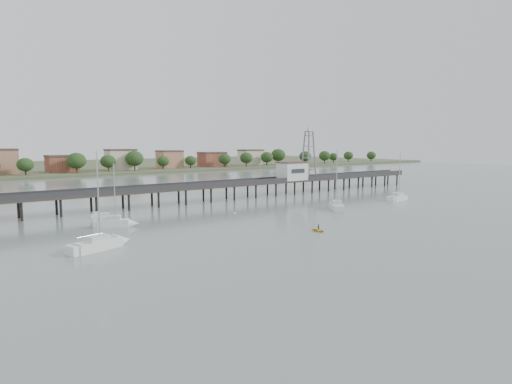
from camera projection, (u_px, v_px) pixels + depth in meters
ground_plane at (438, 245)px, 61.99m from camera, size 500.00×500.00×0.00m
pier at (219, 186)px, 109.24m from camera, size 150.00×5.00×5.50m
pier_building at (292, 171)px, 123.82m from camera, size 8.40×5.40×5.30m
lattice_tower at (309, 155)px, 127.19m from camera, size 3.20×3.20×15.50m
sailboat_b at (119, 223)px, 75.37m from camera, size 7.19×4.86×11.69m
sailboat_d at (400, 198)px, 110.66m from camera, size 8.06×2.95×13.08m
sailboat_a at (107, 243)px, 60.33m from camera, size 9.18×5.11×14.51m
sailboat_c at (335, 206)px, 96.43m from camera, size 7.26×8.27×14.11m
white_tender at (99, 215)px, 84.91m from camera, size 3.60×2.06×1.32m
yellow_dinghy at (318, 231)px, 71.57m from camera, size 1.76×0.54×2.45m
dinghy_occupant at (318, 231)px, 71.57m from camera, size 0.47×1.04×0.24m
mooring_buoys at (310, 210)px, 93.34m from camera, size 90.80×18.92×0.39m
far_shore at (58, 167)px, 252.51m from camera, size 500.00×170.00×10.40m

